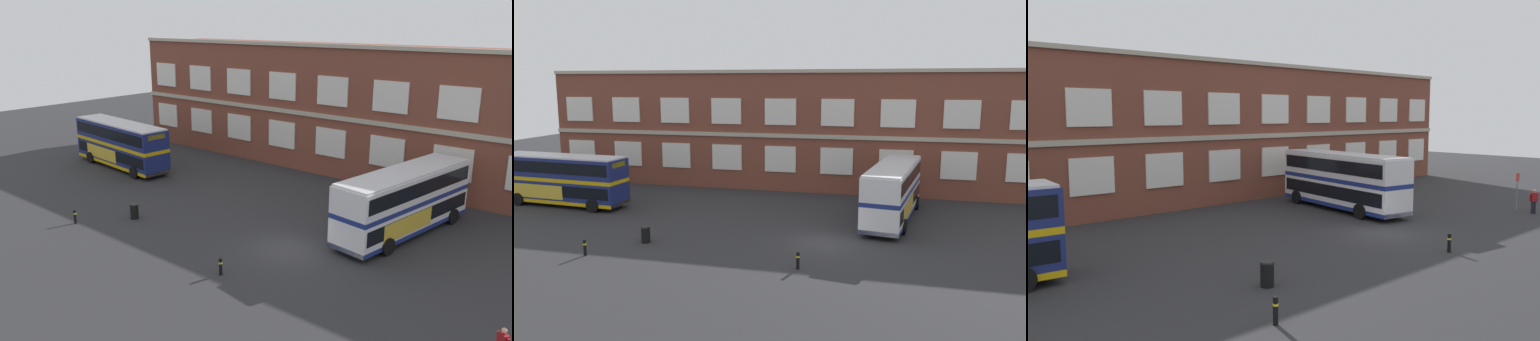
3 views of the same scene
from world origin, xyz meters
The scene contains 8 objects.
ground_plane centered at (0.00, 2.00, 0.00)m, with size 120.00×120.00×0.00m, color #2B2B2D.
brick_terminal_building centered at (-0.90, 17.98, 5.33)m, with size 55.90×8.19×10.95m.
double_decker_middle centered at (4.04, 6.46, 2.15)m, with size 4.16×11.26×4.07m.
waiting_passenger centered at (12.71, -3.40, 0.93)m, with size 0.59×0.44×1.70m.
bus_stand_flag centered at (12.90, -2.15, 1.64)m, with size 0.44×0.10×2.70m.
station_litter_bin centered at (-10.76, -2.62, 0.52)m, with size 0.60×0.60×1.03m.
safety_bollard_west centered at (-12.99, -5.67, 0.49)m, with size 0.19×0.19×0.95m.
safety_bollard_east centered at (-0.73, -4.79, 0.49)m, with size 0.19×0.19×0.95m.
Camera 3 is at (-23.61, -17.81, 6.83)m, focal length 36.12 mm.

